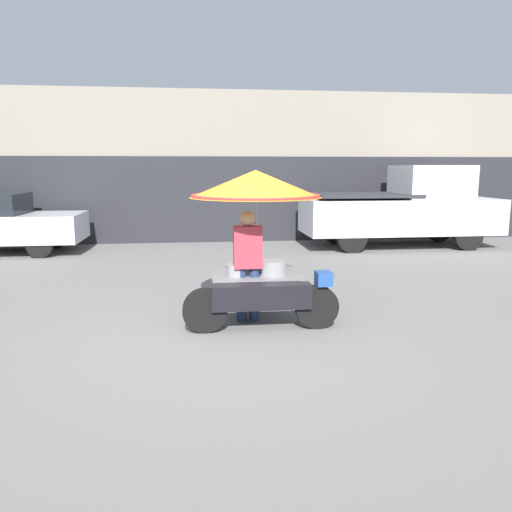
{
  "coord_description": "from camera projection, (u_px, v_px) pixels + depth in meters",
  "views": [
    {
      "loc": [
        -0.46,
        -6.05,
        2.1
      ],
      "look_at": [
        0.37,
        0.76,
        0.88
      ],
      "focal_mm": 35.0,
      "sensor_mm": 36.0,
      "label": 1
    }
  ],
  "objects": [
    {
      "name": "ground_plane",
      "position": [
        235.0,
        335.0,
        6.34
      ],
      "size": [
        36.0,
        36.0,
        0.0
      ],
      "primitive_type": "plane",
      "color": "slate"
    },
    {
      "name": "shopfront_building",
      "position": [
        210.0,
        168.0,
        14.87
      ],
      "size": [
        28.0,
        2.06,
        4.21
      ],
      "color": "gray",
      "rests_on": "ground"
    },
    {
      "name": "vendor_motorcycle_cart",
      "position": [
        257.0,
        205.0,
        6.82
      ],
      "size": [
        2.04,
        1.82,
        2.06
      ],
      "color": "black",
      "rests_on": "ground"
    },
    {
      "name": "vendor_person",
      "position": [
        248.0,
        261.0,
        6.77
      ],
      "size": [
        0.38,
        0.22,
        1.52
      ],
      "color": "navy",
      "rests_on": "ground"
    },
    {
      "name": "pickup_truck",
      "position": [
        405.0,
        209.0,
        13.26
      ],
      "size": [
        5.11,
        1.82,
        2.15
      ],
      "color": "black",
      "rests_on": "ground"
    }
  ]
}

